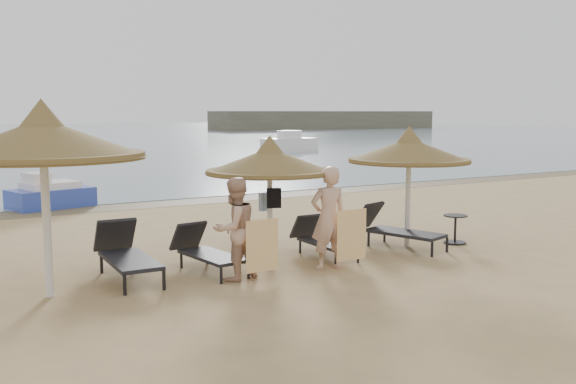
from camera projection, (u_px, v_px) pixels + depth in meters
name	position (u px, v px, depth m)	size (l,w,h in m)	color
ground	(280.00, 270.00, 11.76)	(160.00, 160.00, 0.00)	tan
wet_sand_strip	(129.00, 206.00, 19.79)	(200.00, 1.60, 0.01)	brown
palapa_left	(43.00, 140.00, 9.79)	(3.12, 3.12, 3.10)	silver
palapa_center	(270.00, 161.00, 12.17)	(2.48, 2.48, 2.46)	silver
palapa_right	(409.00, 151.00, 13.63)	(2.62, 2.62, 2.60)	silver
lounger_far_left	(125.00, 253.00, 11.27)	(0.77, 2.16, 0.96)	black
lounger_near_left	(205.00, 250.00, 11.75)	(0.84, 1.92, 0.83)	black
lounger_near_right	(320.00, 238.00, 12.99)	(0.59, 1.73, 0.77)	black
lounger_far_right	(394.00, 228.00, 13.76)	(1.25, 2.15, 0.92)	black
side_table	(455.00, 230.00, 14.16)	(0.52, 0.52, 0.63)	black
person_left	(235.00, 221.00, 11.01)	(0.95, 0.62, 2.06)	tan
person_right	(328.00, 210.00, 11.72)	(1.02, 0.66, 2.22)	tan
towel_left	(262.00, 246.00, 10.94)	(0.65, 0.06, 0.91)	orange
towel_right	(352.00, 235.00, 11.74)	(0.67, 0.05, 0.94)	orange
bag_patterned	(265.00, 201.00, 12.42)	(0.29, 0.17, 0.35)	white
bag_dark	(274.00, 198.00, 12.12)	(0.28, 0.17, 0.38)	black
pedal_boat	(50.00, 194.00, 19.45)	(2.61, 1.94, 1.09)	#2F46B5
buoy_mid	(70.00, 156.00, 40.00)	(0.34, 0.34, 0.34)	yellow
buoy_right	(292.00, 159.00, 37.30)	(0.35, 0.35, 0.35)	yellow
buoy_extra	(48.00, 154.00, 42.18)	(0.31, 0.31, 0.31)	yellow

